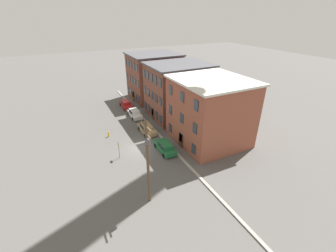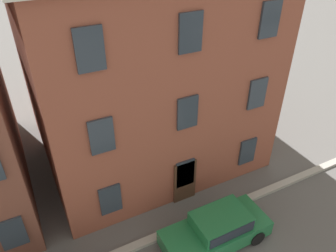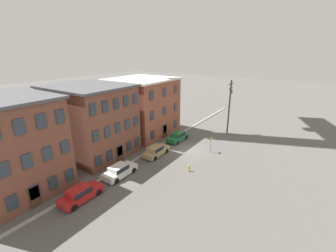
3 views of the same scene
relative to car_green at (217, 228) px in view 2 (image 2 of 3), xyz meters
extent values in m
cube|color=#9E998E|center=(-2.38, 1.19, -0.67)|extent=(56.00, 0.36, 0.16)
cube|color=#2D3842|center=(-7.20, 2.63, 0.86)|extent=(0.90, 0.10, 1.40)
cube|color=brown|center=(-0.02, 7.54, 4.00)|extent=(10.42, 9.70, 9.50)
cube|color=#2D3842|center=(-3.50, 2.63, 0.83)|extent=(0.90, 0.10, 1.40)
cube|color=#2D3842|center=(-3.50, 2.63, 4.00)|extent=(0.90, 0.10, 1.40)
cube|color=#2D3842|center=(-3.50, 2.63, 7.17)|extent=(0.90, 0.10, 1.40)
cube|color=#2D3842|center=(-0.02, 2.63, 0.83)|extent=(0.90, 0.10, 1.40)
cube|color=#2D3842|center=(-0.02, 2.63, 4.00)|extent=(0.90, 0.10, 1.40)
cube|color=#2D3842|center=(-0.02, 2.63, 7.17)|extent=(0.90, 0.10, 1.40)
cube|color=#2D3842|center=(3.45, 2.63, 0.83)|extent=(0.90, 0.10, 1.40)
cube|color=#2D3842|center=(3.45, 2.63, 4.00)|extent=(0.90, 0.10, 1.40)
cube|color=#2D3842|center=(3.45, 2.63, 7.17)|extent=(0.90, 0.10, 1.40)
cube|color=#472D1E|center=(-0.02, 2.63, 0.35)|extent=(1.10, 0.10, 2.20)
cube|color=#1E6638|center=(-0.07, 0.00, -0.22)|extent=(4.40, 1.80, 0.70)
cube|color=#1E6638|center=(0.13, 0.00, 0.41)|extent=(2.20, 1.51, 0.55)
cube|color=#1E232D|center=(0.13, 0.00, 0.41)|extent=(2.02, 1.58, 0.48)
cylinder|color=black|center=(-1.52, 0.85, -0.42)|extent=(0.66, 0.22, 0.66)
cylinder|color=black|center=(1.38, -0.85, -0.42)|extent=(0.66, 0.22, 0.66)
cylinder|color=black|center=(1.38, 0.85, -0.42)|extent=(0.66, 0.22, 0.66)
camera|label=1|loc=(24.94, -11.95, 17.41)|focal=24.00mm
camera|label=2|loc=(-5.66, -6.76, 10.69)|focal=35.00mm
camera|label=3|loc=(-30.05, -17.99, 13.64)|focal=24.00mm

